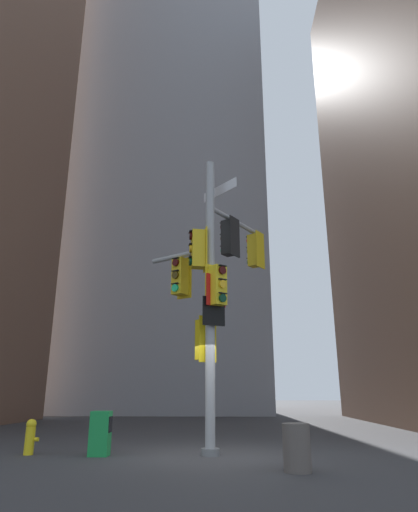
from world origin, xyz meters
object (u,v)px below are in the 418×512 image
object	(u,v)px
newspaper_box	(100,433)
trash_bin	(297,447)
signal_pole_assembly	(214,279)
fire_hydrant	(30,436)

from	to	relation	value
newspaper_box	trash_bin	world-z (taller)	newspaper_box
signal_pole_assembly	fire_hydrant	distance (m)	5.79
fire_hydrant	newspaper_box	distance (m)	1.71
newspaper_box	signal_pole_assembly	bearing A→B (deg)	12.06
signal_pole_assembly	newspaper_box	xyz separation A→B (m)	(-2.61, -0.56, -3.76)
fire_hydrant	newspaper_box	size ratio (longest dim) A/B	0.81
signal_pole_assembly	fire_hydrant	bearing A→B (deg)	-174.52
trash_bin	fire_hydrant	bearing A→B (deg)	161.08
signal_pole_assembly	fire_hydrant	size ratio (longest dim) A/B	9.51
fire_hydrant	newspaper_box	world-z (taller)	newspaper_box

